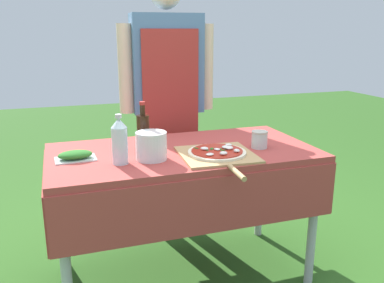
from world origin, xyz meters
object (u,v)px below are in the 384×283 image
object	(u,v)px
pizza_on_peel	(218,154)
prep_table	(183,166)
herb_container	(75,155)
mixing_tub	(151,146)
person_cook	(167,89)
sauce_jar	(259,141)
oil_bottle	(143,132)
water_bottle	(120,141)

from	to	relation	value
pizza_on_peel	prep_table	bearing A→B (deg)	131.11
herb_container	mixing_tub	world-z (taller)	mixing_tub
prep_table	person_cook	xyz separation A→B (m)	(0.09, 0.63, 0.34)
sauce_jar	pizza_on_peel	bearing A→B (deg)	-165.11
sauce_jar	person_cook	bearing A→B (deg)	113.47
oil_bottle	sauce_jar	world-z (taller)	oil_bottle
water_bottle	mixing_tub	distance (m)	0.16
water_bottle	sauce_jar	bearing A→B (deg)	2.50
oil_bottle	herb_container	bearing A→B (deg)	-176.73
person_cook	herb_container	xyz separation A→B (m)	(-0.65, -0.63, -0.22)
prep_table	oil_bottle	distance (m)	0.29
prep_table	herb_container	bearing A→B (deg)	179.79
person_cook	sauce_jar	bearing A→B (deg)	116.25
prep_table	water_bottle	world-z (taller)	water_bottle
water_bottle	herb_container	xyz separation A→B (m)	(-0.20, 0.14, -0.09)
water_bottle	sauce_jar	distance (m)	0.76
mixing_tub	sauce_jar	bearing A→B (deg)	1.33
prep_table	mixing_tub	distance (m)	0.28
herb_container	sauce_jar	world-z (taller)	sauce_jar
pizza_on_peel	mixing_tub	distance (m)	0.34
oil_bottle	mixing_tub	xyz separation A→B (m)	(0.01, -0.14, -0.04)
prep_table	sauce_jar	distance (m)	0.44
pizza_on_peel	sauce_jar	xyz separation A→B (m)	(0.27, 0.07, 0.03)
person_cook	herb_container	size ratio (longest dim) A/B	8.46
pizza_on_peel	water_bottle	bearing A→B (deg)	178.90
prep_table	herb_container	size ratio (longest dim) A/B	7.06
pizza_on_peel	oil_bottle	world-z (taller)	oil_bottle
oil_bottle	herb_container	xyz separation A→B (m)	(-0.35, -0.02, -0.08)
prep_table	sauce_jar	bearing A→B (deg)	-13.91
person_cook	mixing_tub	size ratio (longest dim) A/B	11.06
oil_bottle	herb_container	distance (m)	0.36
water_bottle	mixing_tub	size ratio (longest dim) A/B	1.56
person_cook	mixing_tub	distance (m)	0.81
prep_table	water_bottle	bearing A→B (deg)	-159.30
person_cook	sauce_jar	size ratio (longest dim) A/B	18.37
prep_table	mixing_tub	xyz separation A→B (m)	(-0.20, -0.11, 0.16)
person_cook	water_bottle	size ratio (longest dim) A/B	7.07
prep_table	sauce_jar	size ratio (longest dim) A/B	15.33
pizza_on_peel	mixing_tub	world-z (taller)	mixing_tub
herb_container	sauce_jar	size ratio (longest dim) A/B	2.17
water_bottle	prep_table	bearing A→B (deg)	20.70
mixing_tub	sauce_jar	xyz separation A→B (m)	(0.60, 0.01, -0.03)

